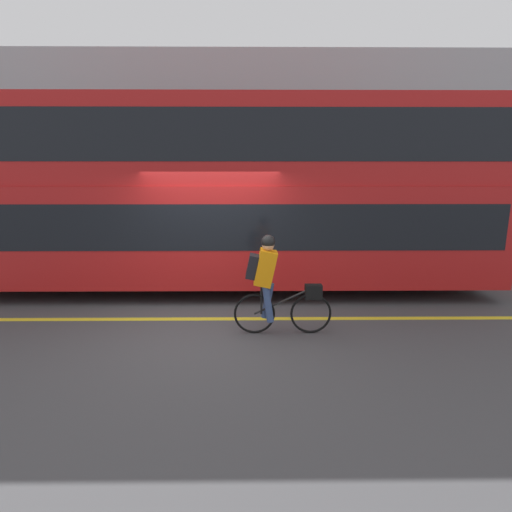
{
  "coord_description": "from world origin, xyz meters",
  "views": [
    {
      "loc": [
        0.75,
        -6.27,
        2.49
      ],
      "look_at": [
        0.82,
        0.81,
        1.0
      ],
      "focal_mm": 28.0,
      "sensor_mm": 36.0,
      "label": 1
    }
  ],
  "objects_px": {
    "cyclist_on_bike": "(272,281)",
    "trash_bin": "(447,234)",
    "bus": "(220,189)",
    "street_sign_post": "(234,204)"
  },
  "relations": [
    {
      "from": "cyclist_on_bike",
      "to": "street_sign_post",
      "type": "relative_size",
      "value": 0.62
    },
    {
      "from": "trash_bin",
      "to": "street_sign_post",
      "type": "distance_m",
      "value": 6.65
    },
    {
      "from": "bus",
      "to": "street_sign_post",
      "type": "bearing_deg",
      "value": 87.74
    },
    {
      "from": "bus",
      "to": "trash_bin",
      "type": "bearing_deg",
      "value": 28.79
    },
    {
      "from": "cyclist_on_bike",
      "to": "bus",
      "type": "bearing_deg",
      "value": 110.99
    },
    {
      "from": "cyclist_on_bike",
      "to": "trash_bin",
      "type": "bearing_deg",
      "value": 47.63
    },
    {
      "from": "trash_bin",
      "to": "street_sign_post",
      "type": "xyz_separation_m",
      "value": [
        -6.59,
        -0.01,
        0.91
      ]
    },
    {
      "from": "trash_bin",
      "to": "street_sign_post",
      "type": "relative_size",
      "value": 0.4
    },
    {
      "from": "cyclist_on_bike",
      "to": "trash_bin",
      "type": "xyz_separation_m",
      "value": [
        5.74,
        6.29,
        -0.23
      ]
    },
    {
      "from": "trash_bin",
      "to": "cyclist_on_bike",
      "type": "bearing_deg",
      "value": -132.37
    }
  ]
}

